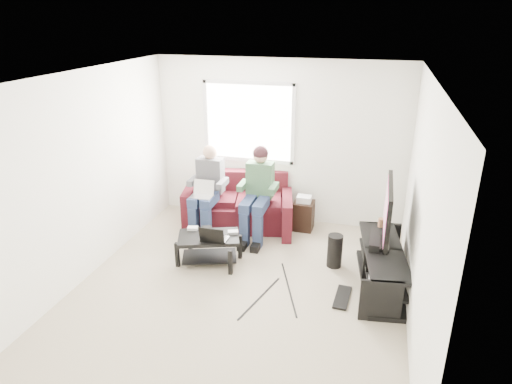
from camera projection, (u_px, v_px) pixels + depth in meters
floor at (238, 290)px, 5.68m from camera, size 4.50×4.50×0.00m
ceiling at (235, 77)px, 4.72m from camera, size 4.50×4.50×0.00m
wall_back at (279, 143)px, 7.22m from camera, size 4.50×0.00×4.50m
wall_front at (140, 308)px, 3.18m from camera, size 4.50×0.00×4.50m
wall_left at (84, 178)px, 5.69m from camera, size 0.00×4.50×4.50m
wall_right at (421, 212)px, 4.71m from camera, size 0.00×4.50×4.50m
window at (249, 122)px, 7.22m from camera, size 1.48×0.04×1.28m
sofa at (238, 207)px, 7.33m from camera, size 1.94×1.12×0.83m
person_left at (207, 186)px, 7.00m from camera, size 0.40×0.70×1.34m
person_right at (258, 187)px, 6.80m from camera, size 0.40×0.71×1.39m
laptop_silver at (202, 193)px, 6.81m from camera, size 0.36×0.28×0.24m
coffee_table at (209, 243)px, 6.21m from camera, size 0.93×0.74×0.41m
laptop_black at (215, 231)px, 6.02m from camera, size 0.41×0.35×0.24m
controller_a at (193, 228)px, 6.33m from camera, size 0.16×0.12×0.04m
controller_b at (206, 228)px, 6.34m from camera, size 0.16×0.14×0.04m
controller_c at (233, 232)px, 6.22m from camera, size 0.16×0.13×0.04m
tv_stand at (382, 269)px, 5.71m from camera, size 0.68×1.61×0.52m
tv at (388, 211)px, 5.53m from camera, size 0.12×1.10×0.81m
soundbar at (374, 240)px, 5.71m from camera, size 0.12×0.50×0.10m
drink_cup at (381, 223)px, 6.16m from camera, size 0.08×0.08×0.12m
console_white at (382, 281)px, 5.32m from camera, size 0.30×0.22×0.06m
console_grey at (383, 252)px, 5.95m from camera, size 0.34×0.26×0.08m
console_black at (382, 265)px, 5.64m from camera, size 0.38×0.30×0.07m
subwoofer at (335, 251)px, 6.14m from camera, size 0.20×0.20×0.46m
keyboard_floor at (342, 297)px, 5.51m from camera, size 0.19×0.51×0.03m
end_table at (303, 214)px, 7.20m from camera, size 0.31×0.31×0.56m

